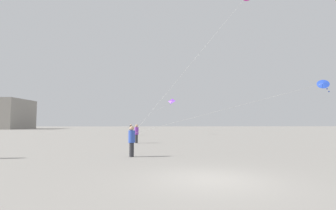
% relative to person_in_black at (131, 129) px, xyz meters
% --- Properties ---
extents(ground_plane, '(300.00, 300.00, 0.00)m').
position_rel_person_in_black_xyz_m(ground_plane, '(5.07, -31.71, -0.97)').
color(ground_plane, gray).
extents(person_in_black, '(0.39, 0.39, 1.77)m').
position_rel_person_in_black_xyz_m(person_in_black, '(0.00, 0.00, 0.00)').
color(person_in_black, '#2D2D33').
rests_on(person_in_black, ground_plane).
extents(person_in_purple, '(0.39, 0.39, 1.78)m').
position_rel_person_in_black_xyz_m(person_in_purple, '(1.71, -15.79, 0.01)').
color(person_in_purple, '#2D2D33').
rests_on(person_in_purple, ground_plane).
extents(person_in_blue, '(0.38, 0.38, 1.74)m').
position_rel_person_in_black_xyz_m(person_in_blue, '(1.95, -25.71, -0.02)').
color(person_in_blue, '#2D2D33').
rests_on(person_in_blue, ground_plane).
extents(kite_cobalt_diamond, '(15.13, 4.57, 4.12)m').
position_rel_person_in_black_xyz_m(kite_cobalt_diamond, '(16.25, -21.70, 3.94)').
color(kite_cobalt_diamond, blue).
extents(kite_violet_delta, '(7.30, 3.33, 4.75)m').
position_rel_person_in_black_xyz_m(kite_violet_delta, '(6.59, 2.77, 4.63)').
color(kite_violet_delta, purple).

